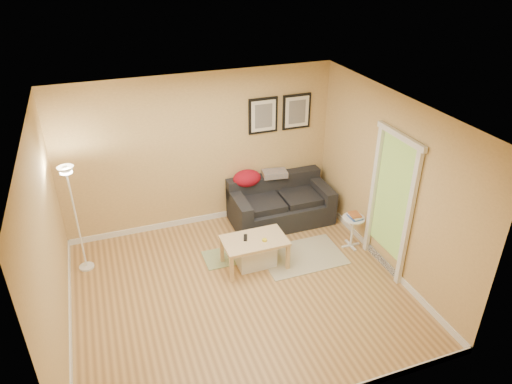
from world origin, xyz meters
TOP-DOWN VIEW (x-y plane):
  - floor at (0.00, 0.00)m, footprint 4.50×4.50m
  - ceiling at (0.00, 0.00)m, footprint 4.50×4.50m
  - wall_back at (0.00, 2.00)m, footprint 4.50×0.00m
  - wall_front at (0.00, -2.00)m, footprint 4.50×0.00m
  - wall_left at (-2.25, 0.00)m, footprint 0.00×4.00m
  - wall_right at (2.25, 0.00)m, footprint 0.00×4.00m
  - baseboard_back at (0.00, 1.99)m, footprint 4.50×0.02m
  - baseboard_left at (-2.24, 0.00)m, footprint 0.02×4.00m
  - baseboard_right at (2.24, 0.00)m, footprint 0.02×4.00m
  - sofa at (1.25, 1.53)m, footprint 1.70×0.90m
  - red_throw at (0.75, 1.84)m, footprint 0.48×0.36m
  - plaid_throw at (1.25, 1.83)m, footprint 0.45×0.32m
  - framed_print_left at (1.08, 1.98)m, footprint 0.50×0.04m
  - framed_print_right at (1.68, 1.98)m, footprint 0.50×0.04m
  - area_rug at (1.17, 0.44)m, footprint 1.25×0.85m
  - green_runner at (0.06, 0.83)m, footprint 0.70×0.50m
  - coffee_table at (0.40, 0.49)m, footprint 1.01×0.70m
  - remote_control at (0.28, 0.56)m, footprint 0.10×0.17m
  - tape_roll at (0.52, 0.40)m, footprint 0.07×0.07m
  - storage_bin at (0.42, 0.53)m, footprint 0.58×0.42m
  - side_table at (2.02, 0.44)m, footprint 0.35×0.35m
  - book_stack at (2.04, 0.43)m, footprint 0.20×0.24m
  - floor_lamp at (-2.00, 1.30)m, footprint 0.22×0.22m
  - doorway at (2.20, -0.15)m, footprint 0.12×1.01m

SIDE VIEW (x-z plane):
  - floor at x=0.00m, z-range 0.00..0.00m
  - area_rug at x=1.17m, z-range 0.00..0.01m
  - green_runner at x=0.06m, z-range 0.00..0.01m
  - baseboard_back at x=0.00m, z-range 0.00..0.10m
  - baseboard_left at x=-2.24m, z-range 0.00..0.10m
  - baseboard_right at x=2.24m, z-range 0.00..0.10m
  - storage_bin at x=0.42m, z-range 0.00..0.36m
  - coffee_table at x=0.40m, z-range 0.00..0.47m
  - side_table at x=2.02m, z-range 0.00..0.53m
  - sofa at x=1.25m, z-range 0.00..0.75m
  - remote_control at x=0.28m, z-range 0.47..0.49m
  - tape_roll at x=0.52m, z-range 0.47..0.50m
  - book_stack at x=2.04m, z-range 0.53..0.61m
  - red_throw at x=0.75m, z-range 0.63..0.91m
  - plaid_throw at x=1.25m, z-range 0.73..0.83m
  - floor_lamp at x=-2.00m, z-range -0.05..1.64m
  - doorway at x=2.20m, z-range -0.04..2.09m
  - wall_back at x=0.00m, z-range -0.95..3.55m
  - wall_front at x=0.00m, z-range -0.95..3.55m
  - wall_left at x=-2.25m, z-range -0.70..3.30m
  - wall_right at x=2.25m, z-range -0.70..3.30m
  - framed_print_left at x=1.08m, z-range 1.50..2.10m
  - framed_print_right at x=1.68m, z-range 1.50..2.10m
  - ceiling at x=0.00m, z-range 2.60..2.60m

